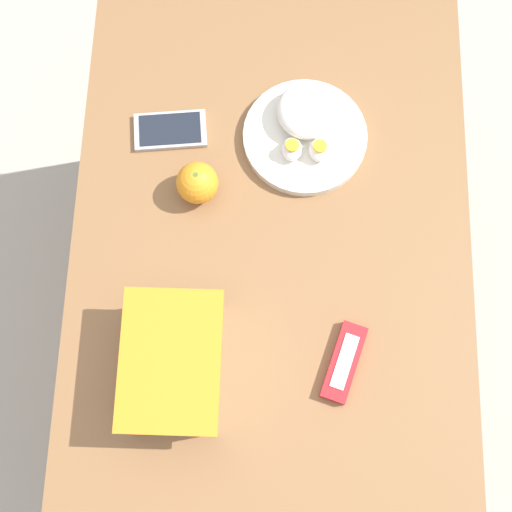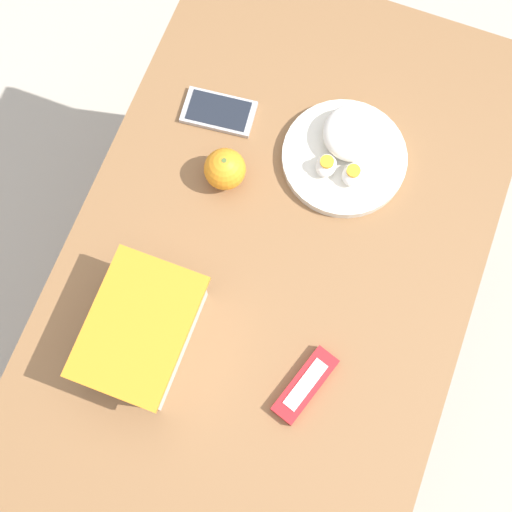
{
  "view_description": "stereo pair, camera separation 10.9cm",
  "coord_description": "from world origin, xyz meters",
  "views": [
    {
      "loc": [
        -0.33,
        0.01,
        1.88
      ],
      "look_at": [
        0.0,
        0.02,
        0.74
      ],
      "focal_mm": 50.0,
      "sensor_mm": 36.0,
      "label": 1
    },
    {
      "loc": [
        -0.31,
        -0.09,
        1.88
      ],
      "look_at": [
        0.0,
        0.02,
        0.74
      ],
      "focal_mm": 50.0,
      "sensor_mm": 36.0,
      "label": 2
    }
  ],
  "objects": [
    {
      "name": "table",
      "position": [
        0.0,
        0.0,
        0.62
      ],
      "size": [
        1.14,
        0.68,
        0.71
      ],
      "color": "brown",
      "rests_on": "ground_plane"
    },
    {
      "name": "food_container",
      "position": [
        -0.18,
        0.15,
        0.76
      ],
      "size": [
        0.22,
        0.15,
        0.1
      ],
      "color": "white",
      "rests_on": "table"
    },
    {
      "name": "rice_plate",
      "position": [
        0.24,
        -0.06,
        0.74
      ],
      "size": [
        0.22,
        0.22,
        0.07
      ],
      "color": "silver",
      "rests_on": "table"
    },
    {
      "name": "candy_bar",
      "position": [
        -0.17,
        -0.12,
        0.72
      ],
      "size": [
        0.14,
        0.08,
        0.02
      ],
      "color": "red",
      "rests_on": "table"
    },
    {
      "name": "ground_plane",
      "position": [
        0.0,
        0.0,
        0.0
      ],
      "size": [
        10.0,
        10.0,
        0.0
      ],
      "primitive_type": "plane",
      "color": "#B2A899"
    },
    {
      "name": "orange_fruit",
      "position": [
        0.13,
        0.13,
        0.75
      ],
      "size": [
        0.07,
        0.07,
        0.07
      ],
      "color": "orange",
      "rests_on": "table"
    },
    {
      "name": "cell_phone",
      "position": [
        0.24,
        0.19,
        0.72
      ],
      "size": [
        0.08,
        0.13,
        0.01
      ],
      "color": "#ADADB2",
      "rests_on": "table"
    }
  ]
}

